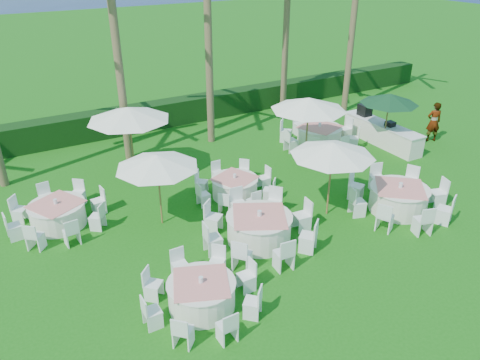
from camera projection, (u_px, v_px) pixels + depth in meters
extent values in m
plane|color=#145D10|center=(308.00, 247.00, 13.98)|extent=(120.00, 120.00, 0.00)
cube|color=black|center=(160.00, 114.00, 22.98)|extent=(34.00, 1.00, 1.20)
cylinder|color=white|center=(202.00, 295.00, 11.56)|extent=(1.65, 1.65, 0.72)
cylinder|color=white|center=(201.00, 283.00, 11.39)|extent=(1.72, 1.72, 0.03)
cube|color=#E98079|center=(201.00, 282.00, 11.38)|extent=(1.73, 1.73, 0.01)
cylinder|color=silver|center=(201.00, 280.00, 11.34)|extent=(0.11, 0.11, 0.15)
cube|color=white|center=(217.00, 262.00, 12.64)|extent=(0.57, 0.57, 0.86)
cube|color=white|center=(180.00, 265.00, 12.52)|extent=(0.41, 0.41, 0.86)
cube|color=white|center=(153.00, 284.00, 11.81)|extent=(0.57, 0.57, 0.86)
cube|color=white|center=(152.00, 311.00, 10.94)|extent=(0.41, 0.41, 0.86)
cube|color=white|center=(183.00, 330.00, 10.41)|extent=(0.57, 0.57, 0.86)
cube|color=white|center=(227.00, 326.00, 10.53)|extent=(0.41, 0.41, 0.86)
cube|color=white|center=(252.00, 302.00, 11.24)|extent=(0.57, 0.57, 0.86)
cube|color=white|center=(246.00, 276.00, 12.11)|extent=(0.41, 0.41, 0.86)
cylinder|color=white|center=(259.00, 229.00, 14.12)|extent=(1.93, 1.93, 0.84)
cylinder|color=white|center=(259.00, 217.00, 13.93)|extent=(2.01, 2.01, 0.03)
cube|color=#E98079|center=(259.00, 216.00, 13.92)|extent=(2.10, 2.10, 0.01)
cylinder|color=silver|center=(260.00, 213.00, 13.88)|extent=(0.13, 0.13, 0.18)
cube|color=white|center=(274.00, 203.00, 15.34)|extent=(0.66, 0.66, 1.00)
cube|color=white|center=(239.00, 204.00, 15.31)|extent=(0.51, 0.51, 1.00)
cube|color=white|center=(213.00, 217.00, 14.55)|extent=(0.66, 0.66, 1.00)
cube|color=white|center=(213.00, 238.00, 13.53)|extent=(0.51, 0.51, 1.00)
cube|color=white|center=(242.00, 254.00, 12.83)|extent=(0.66, 0.66, 1.00)
cube|color=white|center=(284.00, 253.00, 12.87)|extent=(0.51, 0.51, 1.00)
cube|color=white|center=(308.00, 236.00, 13.62)|extent=(0.66, 0.66, 1.00)
cube|color=white|center=(302.00, 215.00, 14.65)|extent=(0.51, 0.51, 1.00)
cylinder|color=white|center=(398.00, 199.00, 15.75)|extent=(1.90, 1.90, 0.82)
cylinder|color=white|center=(400.00, 188.00, 15.56)|extent=(1.97, 1.97, 0.03)
cube|color=#E98079|center=(400.00, 188.00, 15.55)|extent=(2.16, 2.16, 0.01)
cylinder|color=silver|center=(401.00, 185.00, 15.51)|extent=(0.13, 0.13, 0.18)
cube|color=white|center=(410.00, 180.00, 16.83)|extent=(0.62, 0.62, 0.99)
cube|color=white|center=(378.00, 178.00, 17.01)|extent=(0.58, 0.58, 0.99)
cube|color=white|center=(356.00, 186.00, 16.43)|extent=(0.62, 0.62, 0.99)
cube|color=white|center=(358.00, 202.00, 15.43)|extent=(0.58, 0.58, 0.99)
cube|color=white|center=(385.00, 217.00, 14.60)|extent=(0.62, 0.62, 0.99)
cube|color=white|center=(423.00, 220.00, 14.43)|extent=(0.58, 0.58, 0.99)
cube|color=white|center=(445.00, 209.00, 15.01)|extent=(0.62, 0.62, 0.99)
cube|color=white|center=(438.00, 193.00, 16.00)|extent=(0.58, 0.58, 0.99)
cylinder|color=white|center=(58.00, 215.00, 14.94)|extent=(1.70, 1.70, 0.74)
cylinder|color=white|center=(56.00, 205.00, 14.76)|extent=(1.77, 1.77, 0.03)
cube|color=#E98079|center=(56.00, 204.00, 14.75)|extent=(1.86, 1.86, 0.01)
cylinder|color=silver|center=(55.00, 202.00, 14.71)|extent=(0.12, 0.12, 0.16)
cube|color=white|center=(98.00, 201.00, 15.59)|extent=(0.45, 0.45, 0.89)
cube|color=white|center=(77.00, 193.00, 16.07)|extent=(0.58, 0.58, 0.89)
cube|color=white|center=(46.00, 196.00, 15.86)|extent=(0.45, 0.45, 0.89)
cube|color=white|center=(20.00, 209.00, 15.10)|extent=(0.58, 0.58, 0.89)
cube|color=white|center=(13.00, 226.00, 14.21)|extent=(0.45, 0.45, 0.89)
cube|color=white|center=(35.00, 236.00, 13.73)|extent=(0.58, 0.58, 0.89)
cube|color=white|center=(71.00, 232.00, 13.94)|extent=(0.45, 0.45, 0.89)
cube|color=white|center=(97.00, 216.00, 14.71)|extent=(0.58, 0.58, 0.89)
cylinder|color=white|center=(235.00, 188.00, 16.65)|extent=(1.59, 1.59, 0.69)
cylinder|color=white|center=(235.00, 179.00, 16.48)|extent=(1.66, 1.66, 0.03)
cube|color=#E98079|center=(235.00, 178.00, 16.47)|extent=(1.69, 1.69, 0.01)
cylinder|color=silver|center=(235.00, 176.00, 16.43)|extent=(0.11, 0.11, 0.15)
cube|color=white|center=(264.00, 178.00, 17.18)|extent=(0.39, 0.39, 0.83)
cube|color=white|center=(243.00, 171.00, 17.69)|extent=(0.55, 0.55, 0.83)
cube|color=white|center=(218.00, 173.00, 17.57)|extent=(0.39, 0.39, 0.83)
cube|color=white|center=(202.00, 182.00, 16.89)|extent=(0.55, 0.55, 0.83)
cube|color=white|center=(204.00, 194.00, 16.05)|extent=(0.39, 0.39, 0.83)
cube|color=white|center=(225.00, 203.00, 15.54)|extent=(0.55, 0.55, 0.83)
cube|color=white|center=(253.00, 201.00, 15.66)|extent=(0.39, 0.39, 0.83)
cube|color=white|center=(269.00, 190.00, 16.34)|extent=(0.55, 0.55, 0.83)
cylinder|color=white|center=(319.00, 136.00, 20.86)|extent=(1.92, 1.92, 0.84)
cylinder|color=white|center=(320.00, 127.00, 20.67)|extent=(2.00, 2.00, 0.03)
cube|color=#E98079|center=(320.00, 127.00, 20.66)|extent=(2.01, 2.01, 0.01)
cylinder|color=silver|center=(320.00, 125.00, 20.62)|extent=(0.13, 0.13, 0.18)
cube|color=white|center=(345.00, 129.00, 21.46)|extent=(0.48, 0.48, 1.00)
cube|color=white|center=(323.00, 123.00, 22.11)|extent=(0.66, 0.66, 1.00)
cube|color=white|center=(300.00, 124.00, 22.00)|extent=(0.48, 0.48, 1.00)
cube|color=white|center=(286.00, 131.00, 21.21)|extent=(0.66, 0.66, 1.00)
cube|color=white|center=(291.00, 141.00, 20.19)|extent=(0.48, 0.48, 1.00)
cube|color=white|center=(314.00, 147.00, 19.54)|extent=(0.66, 0.66, 1.00)
cube|color=white|center=(341.00, 146.00, 19.65)|extent=(0.48, 0.48, 1.00)
cube|color=white|center=(353.00, 138.00, 20.45)|extent=(0.66, 0.66, 1.00)
cylinder|color=brown|center=(160.00, 191.00, 14.67)|extent=(0.06, 0.06, 2.32)
cone|color=white|center=(157.00, 161.00, 14.20)|extent=(2.60, 2.60, 0.42)
sphere|color=brown|center=(157.00, 157.00, 14.13)|extent=(0.09, 0.09, 0.09)
cylinder|color=brown|center=(330.00, 181.00, 15.17)|extent=(0.06, 0.06, 2.47)
cone|color=white|center=(333.00, 149.00, 14.66)|extent=(2.71, 2.71, 0.45)
sphere|color=brown|center=(333.00, 145.00, 14.59)|extent=(0.10, 0.10, 0.10)
cylinder|color=brown|center=(132.00, 145.00, 17.54)|extent=(0.07, 0.07, 2.72)
cone|color=white|center=(128.00, 114.00, 16.98)|extent=(3.06, 3.06, 0.49)
sphere|color=brown|center=(128.00, 109.00, 16.90)|extent=(0.11, 0.11, 0.11)
cylinder|color=brown|center=(307.00, 133.00, 18.59)|extent=(0.07, 0.07, 2.72)
cone|color=white|center=(309.00, 104.00, 18.03)|extent=(2.99, 2.99, 0.49)
sphere|color=brown|center=(309.00, 100.00, 17.96)|extent=(0.11, 0.11, 0.11)
cylinder|color=brown|center=(386.00, 123.00, 20.11)|extent=(0.06, 0.06, 2.41)
cone|color=#0F381C|center=(390.00, 99.00, 19.62)|extent=(2.45, 2.45, 0.43)
sphere|color=brown|center=(390.00, 95.00, 19.55)|extent=(0.10, 0.10, 0.10)
cube|color=white|center=(382.00, 134.00, 21.01)|extent=(0.87, 4.10, 0.92)
cube|color=white|center=(383.00, 124.00, 20.79)|extent=(0.92, 4.16, 0.04)
cube|color=black|center=(365.00, 110.00, 21.62)|extent=(0.47, 0.57, 0.51)
cube|color=black|center=(390.00, 124.00, 20.41)|extent=(0.36, 0.36, 0.20)
imported|color=gray|center=(434.00, 122.00, 21.08)|extent=(0.78, 0.66, 1.83)
cylinder|color=brown|center=(117.00, 48.00, 17.71)|extent=(0.32, 0.32, 9.10)
cylinder|color=brown|center=(286.00, 32.00, 23.47)|extent=(0.32, 0.32, 8.27)
cylinder|color=brown|center=(355.00, 7.00, 22.99)|extent=(0.32, 0.32, 10.56)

